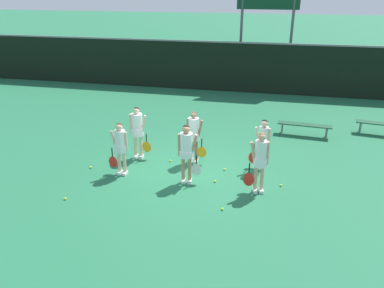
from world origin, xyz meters
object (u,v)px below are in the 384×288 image
at_px(scoreboard, 268,7).
at_px(tennis_ball_8, 281,185).
at_px(bench_courtside, 305,126).
at_px(tennis_ball_7, 258,150).
at_px(player_0, 120,144).
at_px(tennis_ball_2, 215,181).
at_px(player_4, 194,133).
at_px(player_5, 263,141).
at_px(tennis_ball_5, 225,169).
at_px(player_2, 260,158).
at_px(player_3, 137,128).
at_px(tennis_ball_4, 252,158).
at_px(player_1, 187,149).
at_px(tennis_ball_6, 65,199).
at_px(tennis_ball_1, 265,155).
at_px(tennis_ball_3, 170,161).
at_px(tennis_ball_0, 91,167).
at_px(tennis_ball_9, 222,209).

distance_m(scoreboard, tennis_ball_8, 11.68).
relative_size(bench_courtside, tennis_ball_7, 30.40).
xyz_separation_m(player_0, tennis_ball_2, (2.83, 0.09, -0.93)).
xyz_separation_m(scoreboard, player_4, (-1.68, -9.80, -3.25)).
bearing_deg(player_0, scoreboard, 72.64).
distance_m(player_5, tennis_ball_7, 1.62).
distance_m(tennis_ball_2, tennis_ball_5, 0.82).
xyz_separation_m(bench_courtside, player_2, (-1.45, -4.62, 0.63)).
bearing_deg(player_0, player_2, -1.75).
relative_size(player_3, tennis_ball_4, 26.69).
bearing_deg(tennis_ball_4, tennis_ball_5, -126.11).
height_order(player_4, tennis_ball_4, player_4).
xyz_separation_m(player_4, player_5, (2.14, -0.01, -0.06)).
relative_size(player_1, player_5, 1.10).
relative_size(tennis_ball_2, tennis_ball_4, 1.04).
xyz_separation_m(player_2, tennis_ball_6, (-4.97, -1.57, -0.99)).
height_order(tennis_ball_1, tennis_ball_3, tennis_ball_1).
bearing_deg(tennis_ball_0, tennis_ball_7, 26.48).
xyz_separation_m(player_1, tennis_ball_8, (2.67, 0.33, -1.02)).
bearing_deg(player_2, tennis_ball_5, 123.84).
distance_m(player_0, tennis_ball_7, 4.79).
xyz_separation_m(player_4, tennis_ball_7, (1.97, 1.32, -0.96)).
height_order(player_1, tennis_ball_8, player_1).
bearing_deg(tennis_ball_2, tennis_ball_0, 179.51).
height_order(scoreboard, tennis_ball_7, scoreboard).
distance_m(player_4, tennis_ball_1, 2.63).
relative_size(player_5, tennis_ball_9, 24.21).
relative_size(player_0, tennis_ball_9, 24.68).
relative_size(scoreboard, player_4, 3.25).
bearing_deg(tennis_ball_6, player_5, 31.20).
bearing_deg(tennis_ball_0, player_5, 12.60).
relative_size(tennis_ball_3, tennis_ball_8, 0.99).
height_order(player_5, tennis_ball_4, player_5).
xyz_separation_m(scoreboard, tennis_ball_3, (-2.42, -9.98, -4.21)).
xyz_separation_m(player_1, tennis_ball_4, (1.74, 2.02, -1.02)).
xyz_separation_m(tennis_ball_7, tennis_ball_9, (-0.65, -3.93, 0.00)).
xyz_separation_m(player_0, tennis_ball_0, (-1.11, 0.12, -0.93)).
relative_size(player_2, tennis_ball_2, 25.73).
relative_size(tennis_ball_4, tennis_ball_5, 0.98).
bearing_deg(player_4, tennis_ball_5, -11.63).
bearing_deg(tennis_ball_1, player_5, -95.37).
bearing_deg(player_0, tennis_ball_2, 2.40).
height_order(tennis_ball_7, tennis_ball_8, tennis_ball_7).
distance_m(player_2, tennis_ball_1, 2.65).
relative_size(player_5, tennis_ball_5, 24.07).
height_order(bench_courtside, tennis_ball_8, bench_courtside).
xyz_separation_m(tennis_ball_2, tennis_ball_3, (-1.64, 1.03, -0.00)).
height_order(player_0, player_1, player_1).
xyz_separation_m(player_3, tennis_ball_5, (2.91, -0.32, -1.00)).
xyz_separation_m(tennis_ball_3, tennis_ball_6, (-2.10, -2.86, 0.00)).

